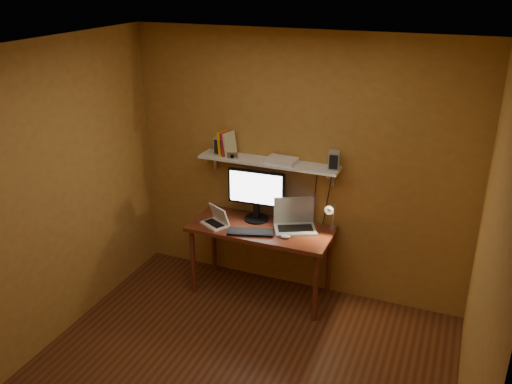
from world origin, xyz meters
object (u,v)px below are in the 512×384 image
at_px(keyboard, 251,232).
at_px(netbook, 217,220).
at_px(mouse, 285,237).
at_px(shelf_camera, 233,156).
at_px(wall_shelf, 268,162).
at_px(router, 282,160).
at_px(desk, 261,235).
at_px(speaker_right, 334,160).
at_px(speaker_left, 221,146).
at_px(monitor, 256,193).
at_px(desk_lamp, 331,213).
at_px(laptop, 295,220).

bearing_deg(keyboard, netbook, 155.94).
distance_m(mouse, shelf_camera, 0.94).
height_order(wall_shelf, router, router).
bearing_deg(desk, keyboard, -105.55).
xyz_separation_m(keyboard, speaker_right, (0.68, 0.35, 0.70)).
relative_size(wall_shelf, router, 4.91).
bearing_deg(keyboard, mouse, -11.23).
relative_size(desk, router, 4.91).
relative_size(speaker_left, router, 0.65).
xyz_separation_m(wall_shelf, monitor, (-0.11, -0.05, -0.31)).
xyz_separation_m(wall_shelf, shelf_camera, (-0.34, -0.08, 0.05)).
distance_m(keyboard, desk_lamp, 0.78).
bearing_deg(wall_shelf, keyboard, -97.13).
height_order(laptop, mouse, laptop).
distance_m(monitor, speaker_left, 0.58).
bearing_deg(laptop, router, 133.21).
bearing_deg(monitor, desk, -56.63).
distance_m(netbook, shelf_camera, 0.65).
bearing_deg(desk, desk_lamp, 10.81).
distance_m(laptop, mouse, 0.25).
relative_size(mouse, router, 0.31).
bearing_deg(shelf_camera, wall_shelf, 13.09).
relative_size(laptop, mouse, 5.34).
xyz_separation_m(netbook, router, (0.56, 0.29, 0.60)).
bearing_deg(desk_lamp, speaker_right, 106.48).
relative_size(laptop, keyboard, 1.09).
height_order(laptop, router, router).
relative_size(laptop, desk_lamp, 1.27).
relative_size(desk, monitor, 2.41).
distance_m(keyboard, speaker_right, 1.04).
xyz_separation_m(wall_shelf, speaker_right, (0.64, -0.00, 0.10)).
xyz_separation_m(desk, keyboard, (-0.04, -0.16, 0.10)).
bearing_deg(netbook, speaker_right, 44.27).
distance_m(keyboard, mouse, 0.34).
xyz_separation_m(speaker_right, shelf_camera, (-0.98, -0.08, -0.06)).
relative_size(mouse, speaker_left, 0.48).
relative_size(netbook, desk_lamp, 0.84).
relative_size(desk, keyboard, 3.18).
bearing_deg(shelf_camera, desk, -18.48).
bearing_deg(desk, mouse, -23.09).
bearing_deg(wall_shelf, laptop, -13.93).
relative_size(keyboard, router, 1.54).
bearing_deg(speaker_left, speaker_right, 7.97).
relative_size(monitor, speaker_left, 3.15).
xyz_separation_m(desk, monitor, (-0.11, 0.14, 0.38)).
xyz_separation_m(netbook, keyboard, (0.38, -0.05, -0.04)).
distance_m(desk, desk_lamp, 0.73).
distance_m(netbook, keyboard, 0.39).
bearing_deg(mouse, desk, 139.38).
bearing_deg(mouse, netbook, 160.88).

